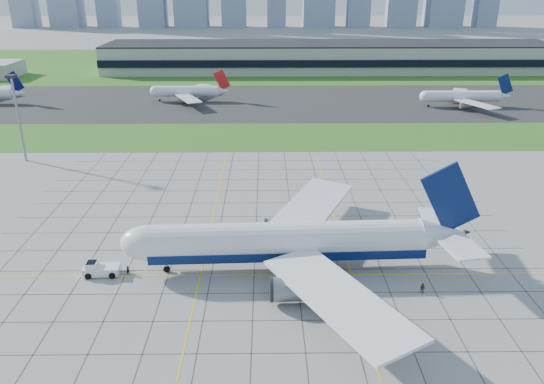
# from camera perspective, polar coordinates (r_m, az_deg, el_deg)

# --- Properties ---
(ground) EXTENTS (1400.00, 1400.00, 0.00)m
(ground) POSITION_cam_1_polar(r_m,az_deg,el_deg) (101.21, -1.91, -8.36)
(ground) COLOR #9A9994
(ground) RESTS_ON ground
(grass_median) EXTENTS (700.00, 35.00, 0.04)m
(grass_median) POSITION_cam_1_polar(r_m,az_deg,el_deg) (184.48, -1.36, 5.98)
(grass_median) COLOR #317421
(grass_median) RESTS_ON ground
(asphalt_taxiway) EXTENTS (700.00, 75.00, 0.04)m
(asphalt_taxiway) POSITION_cam_1_polar(r_m,az_deg,el_deg) (237.79, -1.22, 9.68)
(asphalt_taxiway) COLOR #383838
(asphalt_taxiway) RESTS_ON ground
(grass_far) EXTENTS (700.00, 145.00, 0.04)m
(grass_far) POSITION_cam_1_polar(r_m,az_deg,el_deg) (346.01, -1.06, 13.61)
(grass_far) COLOR #317421
(grass_far) RESTS_ON ground
(apron_markings) EXTENTS (120.00, 130.00, 0.03)m
(apron_markings) POSITION_cam_1_polar(r_m,az_deg,el_deg) (110.89, -1.58, -5.45)
(apron_markings) COLOR #474744
(apron_markings) RESTS_ON ground
(terminal) EXTENTS (260.00, 43.00, 15.80)m
(terminal) POSITION_cam_1_polar(r_m,az_deg,el_deg) (322.22, 6.26, 14.27)
(terminal) COLOR #B7B7B2
(terminal) RESTS_ON ground
(light_mast) EXTENTS (2.50, 2.50, 25.60)m
(light_mast) POSITION_cam_1_polar(r_m,az_deg,el_deg) (172.13, -25.77, 8.17)
(light_mast) COLOR gray
(light_mast) RESTS_ON ground
(airliner) EXTENTS (66.60, 67.42, 20.95)m
(airliner) POSITION_cam_1_polar(r_m,az_deg,el_deg) (98.83, 1.92, -5.37)
(airliner) COLOR white
(airliner) RESTS_ON ground
(pushback_tug) EXTENTS (9.58, 3.57, 2.65)m
(pushback_tug) POSITION_cam_1_polar(r_m,az_deg,el_deg) (104.10, -18.02, -7.88)
(pushback_tug) COLOR white
(pushback_tug) RESTS_ON ground
(crew_near) EXTENTS (0.77, 0.76, 1.79)m
(crew_near) POSITION_cam_1_polar(r_m,az_deg,el_deg) (102.83, -15.23, -8.11)
(crew_near) COLOR black
(crew_near) RESTS_ON ground
(crew_far) EXTENTS (1.17, 1.10, 1.92)m
(crew_far) POSITION_cam_1_polar(r_m,az_deg,el_deg) (97.53, 15.89, -9.93)
(crew_far) COLOR black
(crew_far) RESTS_ON ground
(distant_jet_1) EXTENTS (33.24, 42.66, 14.08)m
(distant_jet_1) POSITION_cam_1_polar(r_m,az_deg,el_deg) (240.88, -8.99, 10.66)
(distant_jet_1) COLOR white
(distant_jet_1) RESTS_ON ground
(distant_jet_2) EXTENTS (36.91, 42.66, 14.08)m
(distant_jet_2) POSITION_cam_1_polar(r_m,az_deg,el_deg) (241.62, 19.90, 9.66)
(distant_jet_2) COLOR white
(distant_jet_2) RESTS_ON ground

